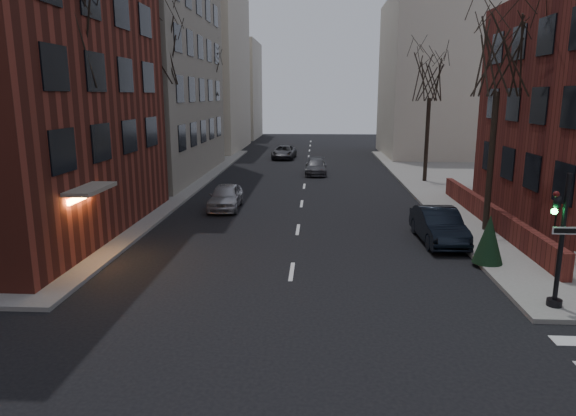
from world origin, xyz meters
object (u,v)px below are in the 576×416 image
object	(u,v)px
tree_right_a	(500,55)
tree_right_b	(430,76)
sandwich_board	(574,266)
car_lane_silver	(226,197)
tree_left_a	(62,36)
streetlamp_near	(151,134)
traffic_signal	(558,249)
streetlamp_far	(219,118)
tree_left_b	(158,51)
car_lane_far	(284,152)
tree_left_c	(207,75)
car_lane_gray	(316,167)
parked_sedan	(439,226)
evergreen_shrub	(489,239)

from	to	relation	value
tree_right_a	tree_right_b	bearing A→B (deg)	90.00
tree_right_a	sandwich_board	distance (m)	9.98
car_lane_silver	tree_left_a	bearing A→B (deg)	-119.49
streetlamp_near	tree_right_b	bearing A→B (deg)	30.47
traffic_signal	tree_right_b	distance (m)	23.71
streetlamp_far	car_lane_silver	world-z (taller)	streetlamp_far
tree_right_a	traffic_signal	bearing A→B (deg)	-95.47
tree_left_b	car_lane_far	bearing A→B (deg)	72.43
tree_left_c	streetlamp_far	size ratio (longest dim) A/B	1.55
tree_right_a	sandwich_board	xyz separation A→B (m)	(0.88, -6.61, -7.43)
car_lane_silver	car_lane_far	distance (m)	23.73
streetlamp_near	car_lane_gray	bearing A→B (deg)	56.57
sandwich_board	tree_left_c	bearing A→B (deg)	120.85
parked_sedan	car_lane_gray	world-z (taller)	parked_sedan
tree_right_a	tree_right_b	distance (m)	14.01
streetlamp_near	car_lane_gray	size ratio (longest dim) A/B	1.48
streetlamp_near	evergreen_shrub	size ratio (longest dim) A/B	3.41
evergreen_shrub	parked_sedan	bearing A→B (deg)	108.95
tree_left_c	evergreen_shrub	bearing A→B (deg)	-59.19
tree_left_b	car_lane_gray	size ratio (longest dim) A/B	2.54
tree_right_b	sandwich_board	bearing A→B (deg)	-87.56
streetlamp_near	streetlamp_far	xyz separation A→B (m)	(0.00, 20.00, 0.00)
tree_left_c	evergreen_shrub	world-z (taller)	tree_left_c
tree_left_b	traffic_signal	bearing A→B (deg)	-45.46
traffic_signal	car_lane_gray	size ratio (longest dim) A/B	0.94
parked_sedan	car_lane_gray	size ratio (longest dim) A/B	1.07
tree_left_c	streetlamp_near	bearing A→B (deg)	-88.09
streetlamp_far	parked_sedan	world-z (taller)	streetlamp_far
tree_left_b	sandwich_board	bearing A→B (deg)	-38.34
car_lane_gray	tree_right_a	bearing A→B (deg)	-64.99
tree_left_a	streetlamp_far	xyz separation A→B (m)	(0.60, 28.00, -4.23)
traffic_signal	car_lane_far	xyz separation A→B (m)	(-10.39, 37.04, -1.26)
tree_left_c	car_lane_silver	bearing A→B (deg)	-75.52
tree_left_b	tree_right_b	xyz separation A→B (m)	(17.60, 6.00, -1.33)
traffic_signal	tree_left_b	size ratio (longest dim) A/B	0.37
tree_right_a	evergreen_shrub	xyz separation A→B (m)	(-1.50, -5.00, -6.96)
parked_sedan	car_lane_silver	xyz separation A→B (m)	(-10.45, 6.17, -0.05)
streetlamp_near	sandwich_board	distance (m)	21.11
tree_left_a	tree_right_b	world-z (taller)	tree_left_a
sandwich_board	tree_left_b	bearing A→B (deg)	139.66
streetlamp_near	tree_left_a	bearing A→B (deg)	-94.29
tree_left_c	tree_right_b	world-z (taller)	tree_left_c
evergreen_shrub	tree_left_c	bearing A→B (deg)	120.81
tree_left_c	car_lane_far	world-z (taller)	tree_left_c
tree_right_a	tree_left_c	bearing A→B (deg)	128.66
tree_left_a	evergreen_shrub	distance (m)	17.75
tree_left_a	car_lane_gray	distance (m)	24.94
traffic_signal	tree_right_b	world-z (taller)	tree_right_b
car_lane_gray	sandwich_board	xyz separation A→B (m)	(8.88, -24.24, -0.01)
tree_right_a	streetlamp_near	bearing A→B (deg)	166.76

